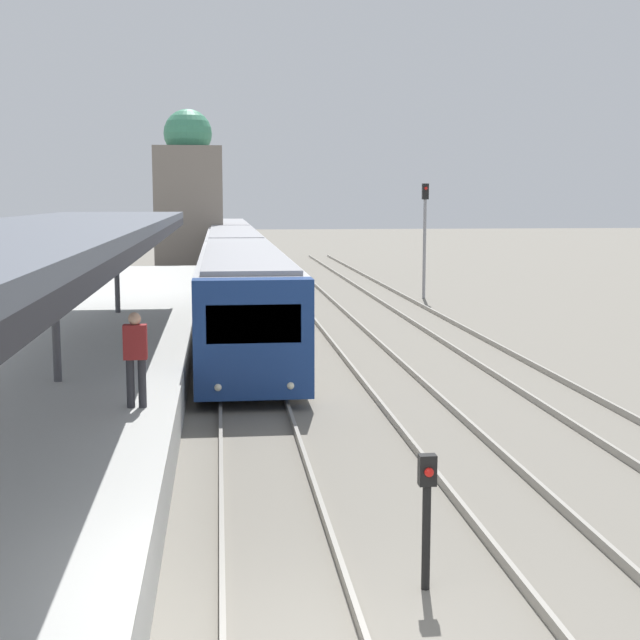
{
  "coord_description": "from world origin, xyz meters",
  "views": [
    {
      "loc": [
        -0.69,
        -8.18,
        4.51
      ],
      "look_at": [
        1.73,
        13.2,
        1.55
      ],
      "focal_mm": 50.0,
      "sensor_mm": 36.0,
      "label": 1
    }
  ],
  "objects_px": {
    "signal_post_near": "(427,506)",
    "signal_mast_far": "(425,227)",
    "person_on_platform": "(135,354)",
    "train_near": "(234,257)"
  },
  "relations": [
    {
      "from": "person_on_platform",
      "to": "signal_mast_far",
      "type": "relative_size",
      "value": 0.32
    },
    {
      "from": "train_near",
      "to": "signal_post_near",
      "type": "relative_size",
      "value": 31.08
    },
    {
      "from": "train_near",
      "to": "signal_mast_far",
      "type": "bearing_deg",
      "value": -26.32
    },
    {
      "from": "person_on_platform",
      "to": "signal_post_near",
      "type": "distance_m",
      "value": 6.91
    },
    {
      "from": "person_on_platform",
      "to": "train_near",
      "type": "relative_size",
      "value": 0.03
    },
    {
      "from": "signal_post_near",
      "to": "signal_mast_far",
      "type": "relative_size",
      "value": 0.31
    },
    {
      "from": "person_on_platform",
      "to": "signal_post_near",
      "type": "relative_size",
      "value": 1.04
    },
    {
      "from": "person_on_platform",
      "to": "train_near",
      "type": "bearing_deg",
      "value": 85.61
    },
    {
      "from": "person_on_platform",
      "to": "signal_post_near",
      "type": "height_order",
      "value": "person_on_platform"
    },
    {
      "from": "person_on_platform",
      "to": "signal_mast_far",
      "type": "bearing_deg",
      "value": 66.01
    }
  ]
}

